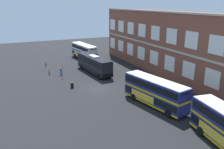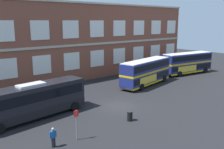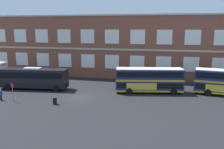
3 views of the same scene
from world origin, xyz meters
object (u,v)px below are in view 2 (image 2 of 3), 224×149
station_litter_bin (130,116)px  double_decker_far (187,63)px  waiting_passenger (53,137)px  touring_coach (32,101)px  double_decker_middle (146,72)px  bus_stand_flag (76,122)px

station_litter_bin → double_decker_far: bearing=21.7°
waiting_passenger → station_litter_bin: size_ratio=1.65×
touring_coach → station_litter_bin: size_ratio=11.85×
double_decker_middle → waiting_passenger: bearing=-156.5°
touring_coach → bus_stand_flag: size_ratio=4.52×
bus_stand_flag → station_litter_bin: size_ratio=2.62×
double_decker_far → touring_coach: size_ratio=0.92×
touring_coach → waiting_passenger: size_ratio=7.18×
station_litter_bin → touring_coach: bearing=136.7°
touring_coach → waiting_passenger: touring_coach is taller
double_decker_far → station_litter_bin: size_ratio=10.93×
double_decker_far → waiting_passenger: 35.42m
double_decker_middle → touring_coach: 20.03m
waiting_passenger → station_litter_bin: bearing=0.2°
double_decker_middle → waiting_passenger: 23.13m
bus_stand_flag → double_decker_middle: bearing=26.2°
double_decker_far → station_litter_bin: double_decker_far is taller
waiting_passenger → bus_stand_flag: bearing=-3.1°
double_decker_middle → station_litter_bin: (-12.49, -9.19, -1.63)m
double_decker_far → waiting_passenger: (-33.93, -10.08, -1.22)m
double_decker_middle → double_decker_far: (12.76, 0.86, 0.00)m
double_decker_middle → bus_stand_flag: double_decker_middle is taller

